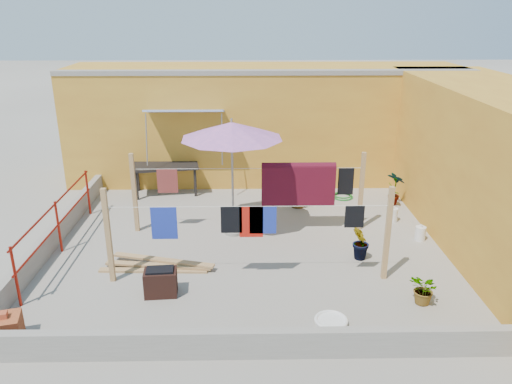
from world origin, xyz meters
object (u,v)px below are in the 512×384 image
at_px(patio_umbrella, 232,131).
at_px(water_jug_b, 420,233).
at_px(brazier, 161,282).
at_px(plant_back_a, 299,192).
at_px(water_jug_a, 393,215).
at_px(outdoor_table, 165,167).
at_px(brick_stack, 0,330).
at_px(white_basin, 331,321).
at_px(green_hose, 342,196).

bearing_deg(patio_umbrella, water_jug_b, -5.92).
bearing_deg(brazier, plant_back_a, 55.55).
distance_m(brazier, water_jug_b, 5.63).
height_order(water_jug_a, plant_back_a, plant_back_a).
distance_m(patio_umbrella, water_jug_b, 4.60).
height_order(outdoor_table, plant_back_a, outdoor_table).
bearing_deg(brick_stack, white_basin, 4.43).
bearing_deg(brick_stack, outdoor_table, 76.81).
xyz_separation_m(water_jug_b, green_hose, (-1.20, 2.61, -0.12)).
xyz_separation_m(brick_stack, water_jug_b, (7.40, 3.39, -0.07)).
bearing_deg(plant_back_a, outdoor_table, 163.77).
xyz_separation_m(green_hose, plant_back_a, (-1.23, -0.61, 0.33)).
bearing_deg(brazier, white_basin, -18.06).
xyz_separation_m(patio_umbrella, plant_back_a, (1.60, 1.58, -1.95)).
bearing_deg(water_jug_b, patio_umbrella, 174.08).
distance_m(patio_umbrella, green_hose, 4.25).
xyz_separation_m(outdoor_table, green_hose, (4.70, -0.40, -0.70)).
bearing_deg(water_jug_b, brazier, -158.30).
xyz_separation_m(outdoor_table, brazier, (0.67, -5.09, -0.49)).
relative_size(water_jug_a, green_hose, 0.66).
height_order(patio_umbrella, water_jug_a, patio_umbrella).
bearing_deg(brick_stack, water_jug_b, 24.64).
bearing_deg(water_jug_b, brick_stack, -155.36).
distance_m(brick_stack, plant_back_a, 7.33).
relative_size(brick_stack, white_basin, 1.27).
bearing_deg(water_jug_a, water_jug_b, -73.13).
bearing_deg(green_hose, brick_stack, -135.94).
relative_size(patio_umbrella, brazier, 4.43).
height_order(outdoor_table, water_jug_a, outdoor_table).
distance_m(brick_stack, water_jug_a, 8.36).
distance_m(patio_umbrella, brick_stack, 5.50).
bearing_deg(white_basin, outdoor_table, 120.19).
bearing_deg(outdoor_table, brazier, -82.55).
xyz_separation_m(brick_stack, plant_back_a, (4.96, 5.39, 0.15)).
xyz_separation_m(patio_umbrella, brick_stack, (-3.37, -3.81, -2.10)).
height_order(brick_stack, water_jug_a, brick_stack).
xyz_separation_m(outdoor_table, water_jug_b, (5.90, -3.01, -0.58)).
relative_size(patio_umbrella, water_jug_a, 6.98).
height_order(outdoor_table, green_hose, outdoor_table).
xyz_separation_m(white_basin, plant_back_a, (-0.03, 5.00, 0.32)).
xyz_separation_m(brick_stack, green_hose, (6.20, 6.00, -0.18)).
bearing_deg(green_hose, outdoor_table, 175.13).
bearing_deg(green_hose, plant_back_a, -153.78).
xyz_separation_m(brazier, water_jug_b, (5.23, 2.08, -0.09)).
height_order(patio_umbrella, water_jug_b, patio_umbrella).
distance_m(water_jug_b, green_hose, 2.87).
xyz_separation_m(water_jug_a, green_hose, (-0.89, 1.58, -0.13)).
height_order(white_basin, plant_back_a, plant_back_a).
bearing_deg(white_basin, green_hose, 77.92).
bearing_deg(brick_stack, water_jug_a, 31.97).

